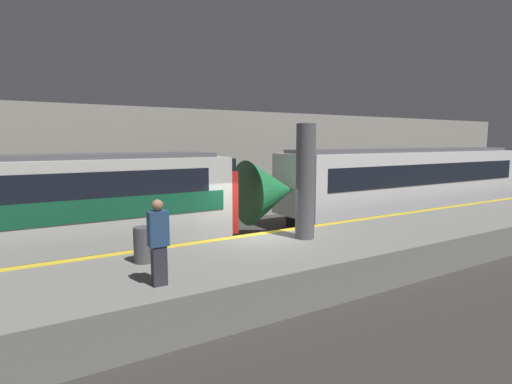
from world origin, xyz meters
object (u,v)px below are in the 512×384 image
(train_modern, at_px, (398,183))
(trash_bin, at_px, (143,245))
(person_waiting, at_px, (158,240))
(support_pillar_near, at_px, (305,182))

(train_modern, xyz_separation_m, trash_bin, (-13.81, -3.98, -0.36))
(trash_bin, bearing_deg, person_waiting, -95.09)
(trash_bin, bearing_deg, train_modern, 16.10)
(person_waiting, bearing_deg, train_modern, 22.08)
(train_modern, relative_size, person_waiting, 9.66)
(support_pillar_near, height_order, train_modern, support_pillar_near)
(train_modern, height_order, trash_bin, train_modern)
(person_waiting, relative_size, trash_bin, 2.03)
(support_pillar_near, xyz_separation_m, person_waiting, (-4.90, -1.58, -0.76))
(support_pillar_near, xyz_separation_m, train_modern, (9.06, 4.08, -0.89))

